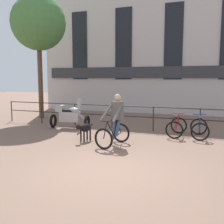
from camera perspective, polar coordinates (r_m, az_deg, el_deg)
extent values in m
plane|color=#7A5B4C|center=(6.48, -0.79, -12.72)|extent=(60.00, 60.00, 0.00)
cylinder|color=#232326|center=(14.68, -21.02, 0.20)|extent=(0.05, 0.05, 1.05)
cylinder|color=#232326|center=(13.51, -15.06, -0.14)|extent=(0.05, 0.05, 1.05)
cylinder|color=#232326|center=(12.52, -8.07, -0.54)|extent=(0.05, 0.05, 1.05)
cylinder|color=#232326|center=(11.74, -0.02, -0.99)|extent=(0.05, 0.05, 1.05)
cylinder|color=#232326|center=(11.22, 8.98, -1.46)|extent=(0.05, 0.05, 1.05)
cylinder|color=#232326|center=(11.00, 18.59, -1.93)|extent=(0.05, 0.05, 1.05)
cylinder|color=#232326|center=(11.15, 9.03, 1.05)|extent=(15.00, 0.04, 0.04)
cylinder|color=#232326|center=(11.21, 8.98, -1.20)|extent=(15.00, 0.04, 0.04)
cube|color=beige|center=(16.91, 13.35, 13.23)|extent=(18.00, 0.60, 8.04)
cube|color=#333338|center=(16.46, 13.04, 8.45)|extent=(17.10, 0.12, 0.70)
cube|color=black|center=(18.56, -7.05, 14.07)|extent=(1.10, 0.06, 4.50)
cube|color=black|center=(17.34, 2.52, 14.60)|extent=(1.10, 0.06, 4.50)
cube|color=black|center=(16.63, 13.24, 14.73)|extent=(1.10, 0.06, 4.50)
torus|color=black|center=(8.24, -1.84, -5.88)|extent=(0.68, 0.20, 0.68)
torus|color=black|center=(9.15, 1.95, -4.54)|extent=(0.68, 0.20, 0.68)
cylinder|color=black|center=(8.54, -0.27, -3.77)|extent=(0.13, 0.49, 0.60)
cylinder|color=black|center=(8.83, 0.86, -3.63)|extent=(0.08, 0.23, 0.52)
cylinder|color=black|center=(8.58, 0.08, -1.99)|extent=(0.16, 0.66, 0.10)
cylinder|color=black|center=(8.97, 1.25, -4.94)|extent=(0.11, 0.44, 0.08)
cylinder|color=black|center=(9.01, 1.57, -3.24)|extent=(0.07, 0.26, 0.47)
cylinder|color=black|center=(8.26, -1.47, -3.97)|extent=(0.07, 0.23, 0.54)
cylinder|color=black|center=(8.30, -1.11, -2.07)|extent=(0.48, 0.12, 0.03)
cube|color=black|center=(8.86, 1.19, -1.78)|extent=(0.16, 0.26, 0.05)
cube|color=#56514C|center=(8.82, 1.20, 0.34)|extent=(0.39, 0.28, 0.60)
sphere|color=tan|center=(8.77, 1.20, 3.19)|extent=(0.22, 0.22, 0.22)
cylinder|color=#56514C|center=(8.65, -1.11, 0.11)|extent=(0.27, 0.71, 0.60)
cylinder|color=#56514C|center=(8.43, 1.30, -0.08)|extent=(0.15, 0.72, 0.60)
cylinder|color=#384766|center=(8.87, 0.47, -3.75)|extent=(0.14, 0.31, 0.69)
cylinder|color=#384766|center=(8.78, 1.25, -3.46)|extent=(0.19, 0.32, 0.58)
ellipsoid|color=black|center=(9.42, -5.79, -3.40)|extent=(0.37, 0.55, 0.28)
cylinder|color=black|center=(9.28, -6.65, -3.46)|extent=(0.19, 0.18, 0.16)
sphere|color=black|center=(9.16, -7.33, -3.25)|extent=(0.19, 0.19, 0.19)
cone|color=black|center=(9.10, -7.70, -3.41)|extent=(0.13, 0.14, 0.10)
cylinder|color=black|center=(9.63, -4.55, -2.82)|extent=(0.10, 0.18, 0.10)
cylinder|color=black|center=(9.41, -6.79, -5.07)|extent=(0.06, 0.06, 0.42)
cylinder|color=black|center=(9.31, -6.11, -5.20)|extent=(0.06, 0.06, 0.42)
cylinder|color=black|center=(9.64, -5.44, -4.75)|extent=(0.06, 0.06, 0.42)
cylinder|color=black|center=(9.54, -4.76, -4.87)|extent=(0.06, 0.06, 0.42)
torus|color=black|center=(11.58, -5.44, -2.21)|extent=(0.21, 0.63, 0.62)
torus|color=black|center=(12.15, -12.66, -1.91)|extent=(0.21, 0.63, 0.62)
cube|color=#B7B2AD|center=(11.81, -9.16, -1.00)|extent=(0.93, 0.53, 0.44)
ellipsoid|color=#B7B2AD|center=(11.70, -8.29, 0.42)|extent=(0.52, 0.39, 0.24)
cube|color=black|center=(11.81, -9.69, 0.31)|extent=(0.60, 0.38, 0.10)
cylinder|color=#B2B2B7|center=(11.62, -6.40, -1.27)|extent=(0.45, 0.13, 0.41)
cube|color=silver|center=(11.59, -7.09, 1.71)|extent=(0.10, 0.44, 0.50)
cube|color=#B7B2AD|center=(11.94, -11.27, 0.78)|extent=(0.37, 0.41, 0.28)
torus|color=black|center=(10.96, 14.32, -2.84)|extent=(0.66, 0.09, 0.66)
torus|color=black|center=(9.94, 13.39, -3.84)|extent=(0.66, 0.09, 0.66)
cylinder|color=maroon|center=(10.53, 14.02, -1.97)|extent=(0.05, 0.47, 0.58)
cylinder|color=maroon|center=(10.23, 13.73, -2.42)|extent=(0.04, 0.22, 0.51)
cylinder|color=maroon|center=(10.40, 13.98, -0.70)|extent=(0.06, 0.63, 0.10)
cylinder|color=maroon|center=(10.15, 13.59, -3.76)|extent=(0.04, 0.42, 0.07)
cylinder|color=maroon|center=(10.02, 13.54, -2.47)|extent=(0.03, 0.25, 0.46)
cylinder|color=maroon|center=(10.83, 14.28, -1.59)|extent=(0.03, 0.21, 0.52)
cylinder|color=maroon|center=(10.70, 14.25, -0.31)|extent=(0.48, 0.05, 0.03)
cube|color=black|center=(10.09, 13.69, -1.01)|extent=(0.13, 0.24, 0.05)
torus|color=black|center=(10.91, 18.37, -3.04)|extent=(0.66, 0.12, 0.66)
torus|color=black|center=(9.88, 18.62, -4.10)|extent=(0.66, 0.12, 0.66)
cylinder|color=navy|center=(10.47, 18.51, -2.19)|extent=(0.07, 0.47, 0.58)
cylinder|color=navy|center=(10.16, 18.58, -2.65)|extent=(0.05, 0.22, 0.51)
cylinder|color=navy|center=(10.34, 18.59, -0.92)|extent=(0.09, 0.63, 0.10)
cylinder|color=navy|center=(10.09, 18.56, -4.01)|extent=(0.06, 0.42, 0.07)
cylinder|color=navy|center=(9.95, 18.64, -2.72)|extent=(0.04, 0.25, 0.46)
cylinder|color=navy|center=(10.77, 18.44, -1.79)|extent=(0.04, 0.21, 0.52)
cylinder|color=navy|center=(10.64, 18.52, -0.51)|extent=(0.48, 0.07, 0.03)
cube|color=black|center=(10.03, 18.67, -1.24)|extent=(0.14, 0.25, 0.05)
cylinder|color=brown|center=(15.30, -15.33, 7.01)|extent=(0.26, 0.26, 4.42)
sphere|color=#477A3D|center=(15.60, -15.72, 18.19)|extent=(2.97, 2.97, 2.97)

